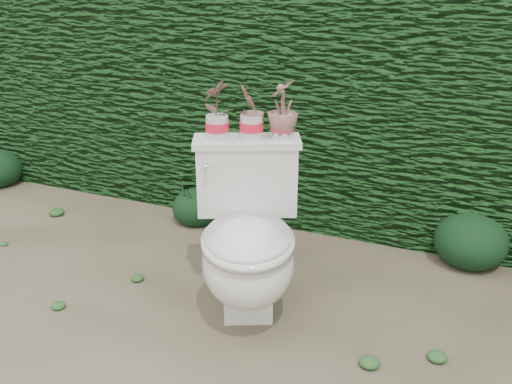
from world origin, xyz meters
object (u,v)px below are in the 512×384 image
at_px(potted_plant_center, 251,113).
at_px(potted_plant_right, 283,111).
at_px(potted_plant_left, 217,111).
at_px(toilet, 248,243).

bearing_deg(potted_plant_center, potted_plant_right, 114.83).
distance_m(potted_plant_left, potted_plant_center, 0.16).
bearing_deg(potted_plant_left, toilet, 72.17).
height_order(potted_plant_left, potted_plant_right, potted_plant_left).
xyz_separation_m(toilet, potted_plant_right, (0.05, 0.29, 0.55)).
height_order(toilet, potted_plant_center, potted_plant_center).
xyz_separation_m(potted_plant_left, potted_plant_right, (0.27, 0.12, -0.00)).
relative_size(toilet, potted_plant_right, 3.11).
relative_size(toilet, potted_plant_center, 3.37).
xyz_separation_m(potted_plant_left, potted_plant_center, (0.14, 0.06, -0.01)).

